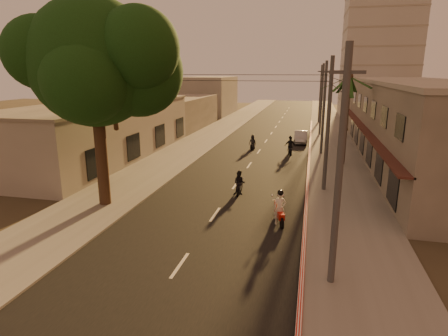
{
  "coord_description": "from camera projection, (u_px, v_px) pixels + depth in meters",
  "views": [
    {
      "loc": [
        5.12,
        -17.57,
        8.03
      ],
      "look_at": [
        -0.36,
        5.8,
        1.8
      ],
      "focal_mm": 30.0,
      "sensor_mm": 36.0,
      "label": 1
    }
  ],
  "objects": [
    {
      "name": "curb_stripe",
      "position": [
        309.0,
        165.0,
        32.69
      ],
      "size": [
        0.2,
        60.0,
        0.2
      ],
      "primitive_type": "cube",
      "color": "red",
      "rests_on": "ground"
    },
    {
      "name": "scooter_red",
      "position": [
        280.0,
        209.0,
        20.04
      ],
      "size": [
        1.01,
        1.93,
        1.96
      ],
      "rotation": [
        0.0,
        0.0,
        0.3
      ],
      "color": "black",
      "rests_on": "ground"
    },
    {
      "name": "filler_left_far",
      "position": [
        210.0,
        96.0,
        70.93
      ],
      "size": [
        8.0,
        14.0,
        7.0
      ],
      "primitive_type": "cube",
      "color": "#A29D92",
      "rests_on": "ground"
    },
    {
      "name": "parked_car",
      "position": [
        301.0,
        137.0,
        43.04
      ],
      "size": [
        1.63,
        4.2,
        1.36
      ],
      "primitive_type": "imported",
      "rotation": [
        0.0,
        0.0,
        0.02
      ],
      "color": "#A5A7AD",
      "rests_on": "ground"
    },
    {
      "name": "utility_poles",
      "position": [
        325.0,
        87.0,
        35.54
      ],
      "size": [
        1.2,
        48.26,
        9.0
      ],
      "color": "#38383A",
      "rests_on": "ground"
    },
    {
      "name": "ground",
      "position": [
        206.0,
        228.0,
        19.71
      ],
      "size": [
        160.0,
        160.0,
        0.0
      ],
      "primitive_type": "plane",
      "color": "#383023",
      "rests_on": "ground"
    },
    {
      "name": "broadleaf_tree",
      "position": [
        101.0,
        63.0,
        21.06
      ],
      "size": [
        9.6,
        8.7,
        12.1
      ],
      "color": "black",
      "rests_on": "ground"
    },
    {
      "name": "palm_tree",
      "position": [
        349.0,
        82.0,
        31.22
      ],
      "size": [
        5.0,
        5.0,
        8.2
      ],
      "color": "black",
      "rests_on": "ground"
    },
    {
      "name": "sidewalk_left",
      "position": [
        190.0,
        148.0,
        40.2
      ],
      "size": [
        5.0,
        140.0,
        0.12
      ],
      "primitive_type": "cube",
      "color": "slate",
      "rests_on": "ground"
    },
    {
      "name": "road",
      "position": [
        259.0,
        151.0,
        38.55
      ],
      "size": [
        10.0,
        140.0,
        0.02
      ],
      "primitive_type": "cube",
      "color": "black",
      "rests_on": "ground"
    },
    {
      "name": "filler_right",
      "position": [
        371.0,
        104.0,
        58.27
      ],
      "size": [
        8.0,
        14.0,
        6.0
      ],
      "primitive_type": "cube",
      "color": "#A29D92",
      "rests_on": "ground"
    },
    {
      "name": "left_building",
      "position": [
        104.0,
        130.0,
        35.34
      ],
      "size": [
        8.2,
        24.2,
        5.2
      ],
      "color": "#A29D92",
      "rests_on": "ground"
    },
    {
      "name": "filler_left_near",
      "position": [
        177.0,
        113.0,
        54.29
      ],
      "size": [
        8.0,
        14.0,
        4.4
      ],
      "primitive_type": "cube",
      "color": "#A29D92",
      "rests_on": "ground"
    },
    {
      "name": "scooter_mid_a",
      "position": [
        239.0,
        184.0,
        24.96
      ],
      "size": [
        0.79,
        1.71,
        1.67
      ],
      "rotation": [
        0.0,
        0.0,
        0.02
      ],
      "color": "black",
      "rests_on": "ground"
    },
    {
      "name": "sidewalk_right",
      "position": [
        334.0,
        155.0,
        36.88
      ],
      "size": [
        5.0,
        140.0,
        0.12
      ],
      "primitive_type": "cube",
      "color": "slate",
      "rests_on": "ground"
    },
    {
      "name": "scooter_far_a",
      "position": [
        253.0,
        143.0,
        39.33
      ],
      "size": [
        0.81,
        1.62,
        1.58
      ],
      "rotation": [
        0.0,
        0.0,
        -0.08
      ],
      "color": "black",
      "rests_on": "ground"
    },
    {
      "name": "distant_tower",
      "position": [
        380.0,
        36.0,
        65.43
      ],
      "size": [
        12.1,
        12.1,
        28.0
      ],
      "color": "#B7B5B2",
      "rests_on": "ground"
    },
    {
      "name": "scooter_mid_b",
      "position": [
        290.0,
        146.0,
        36.75
      ],
      "size": [
        1.15,
        1.95,
        1.92
      ],
      "rotation": [
        0.0,
        0.0,
        0.11
      ],
      "color": "black",
      "rests_on": "ground"
    },
    {
      "name": "shophouse_row",
      "position": [
        415.0,
        123.0,
        32.67
      ],
      "size": [
        8.8,
        34.2,
        7.3
      ],
      "color": "gray",
      "rests_on": "ground"
    }
  ]
}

